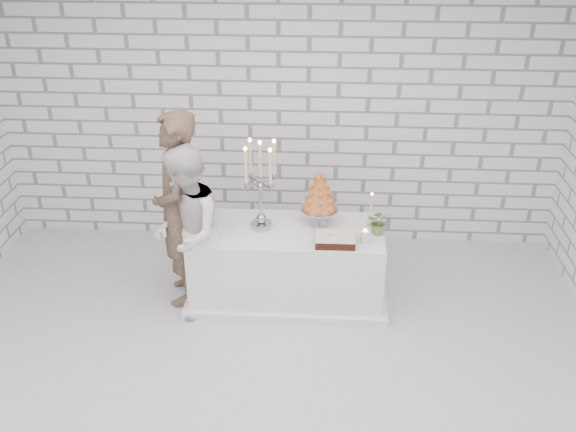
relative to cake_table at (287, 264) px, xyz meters
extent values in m
cube|color=silver|center=(-0.16, -1.27, -0.38)|extent=(6.00, 5.00, 0.01)
cube|color=white|center=(-0.16, -1.27, 2.62)|extent=(6.00, 5.00, 0.01)
cube|color=white|center=(-0.16, 1.23, 1.12)|extent=(6.00, 0.01, 3.00)
cube|color=white|center=(0.00, 0.00, 0.00)|extent=(1.80, 0.80, 0.75)
imported|color=#3D2C20|center=(-1.01, -0.04, 0.57)|extent=(0.58, 0.77, 1.89)
imported|color=silver|center=(-0.89, -0.25, 0.45)|extent=(0.73, 0.88, 1.64)
cube|color=black|center=(0.45, -0.24, 0.42)|extent=(0.36, 0.26, 0.08)
cylinder|color=white|center=(0.71, -0.20, 0.44)|extent=(0.10, 0.10, 0.12)
cylinder|color=beige|center=(0.78, 0.13, 0.54)|extent=(0.08, 0.08, 0.32)
imported|color=#35622F|center=(0.85, -0.03, 0.50)|extent=(0.24, 0.22, 0.24)
camera|label=1|loc=(0.32, -5.25, 3.25)|focal=40.01mm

